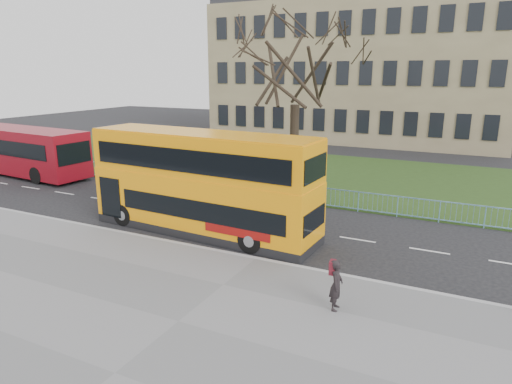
% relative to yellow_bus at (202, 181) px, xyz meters
% --- Properties ---
extents(ground, '(120.00, 120.00, 0.00)m').
position_rel_yellow_bus_xyz_m(ground, '(3.65, -0.39, -2.44)').
color(ground, black).
rests_on(ground, ground).
extents(pavement, '(80.00, 10.50, 0.12)m').
position_rel_yellow_bus_xyz_m(pavement, '(3.65, -7.14, -2.38)').
color(pavement, slate).
rests_on(pavement, ground).
extents(kerb, '(80.00, 0.20, 0.14)m').
position_rel_yellow_bus_xyz_m(kerb, '(3.65, -1.94, -2.37)').
color(kerb, '#9A999C').
rests_on(kerb, ground).
extents(grass_verge, '(80.00, 15.40, 0.08)m').
position_rel_yellow_bus_xyz_m(grass_verge, '(3.65, 13.91, -2.40)').
color(grass_verge, '#233914').
rests_on(grass_verge, ground).
extents(guard_railing, '(40.00, 0.12, 1.10)m').
position_rel_yellow_bus_xyz_m(guard_railing, '(3.65, 6.21, -1.89)').
color(guard_railing, '#79B3D7').
rests_on(guard_railing, ground).
extents(bare_tree, '(8.55, 8.55, 12.22)m').
position_rel_yellow_bus_xyz_m(bare_tree, '(0.65, 9.61, 3.75)').
color(bare_tree, black).
rests_on(bare_tree, grass_verge).
extents(civic_building, '(30.00, 15.00, 14.00)m').
position_rel_yellow_bus_xyz_m(civic_building, '(-1.35, 34.61, 4.56)').
color(civic_building, '#7F7050').
rests_on(civic_building, ground).
extents(yellow_bus, '(10.97, 3.18, 4.54)m').
position_rel_yellow_bus_xyz_m(yellow_bus, '(0.00, 0.00, 0.00)').
color(yellow_bus, '#FF9A0A').
rests_on(yellow_bus, ground).
extents(red_bus, '(12.74, 3.87, 3.31)m').
position_rel_yellow_bus_xyz_m(red_bus, '(-18.69, 4.64, -0.67)').
color(red_bus, maroon).
rests_on(red_bus, ground).
extents(pedestrian, '(0.44, 0.62, 1.61)m').
position_rel_yellow_bus_xyz_m(pedestrian, '(7.56, -4.42, -1.51)').
color(pedestrian, black).
rests_on(pedestrian, pavement).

